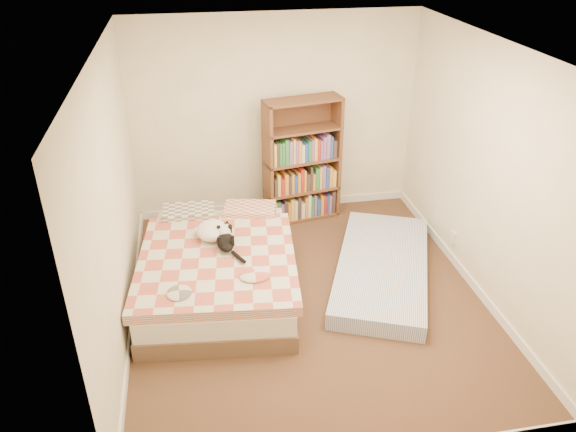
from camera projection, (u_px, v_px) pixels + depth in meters
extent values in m
cube|color=#462A1E|center=(307.00, 298.00, 5.75)|extent=(3.50, 4.00, 0.01)
cube|color=white|center=(313.00, 49.00, 4.54)|extent=(3.50, 4.00, 0.01)
cube|color=white|center=(275.00, 118.00, 6.87)|extent=(3.50, 0.01, 2.50)
cube|color=white|center=(379.00, 329.00, 3.42)|extent=(3.50, 0.01, 2.50)
cube|color=white|center=(113.00, 204.00, 4.87)|extent=(0.01, 4.00, 2.50)
cube|color=white|center=(487.00, 174.00, 5.42)|extent=(0.01, 4.00, 2.50)
cube|color=white|center=(276.00, 205.00, 7.44)|extent=(3.50, 0.02, 0.10)
cube|color=white|center=(133.00, 313.00, 5.45)|extent=(0.02, 4.00, 0.10)
cube|color=white|center=(467.00, 276.00, 5.99)|extent=(0.02, 4.00, 0.10)
cube|color=white|center=(453.00, 237.00, 6.22)|extent=(0.03, 0.09, 0.13)
cube|color=brown|center=(220.00, 282.00, 5.83)|extent=(1.66, 2.22, 0.19)
cube|color=silver|center=(219.00, 266.00, 5.73)|extent=(1.63, 2.17, 0.21)
cube|color=#C55A49|center=(218.00, 253.00, 5.66)|extent=(1.69, 1.85, 0.10)
cube|color=#675E57|center=(182.00, 217.00, 6.26)|extent=(0.61, 0.42, 0.16)
cube|color=#C55A49|center=(243.00, 212.00, 6.37)|extent=(0.61, 0.42, 0.16)
cube|color=brown|center=(266.00, 163.00, 6.82)|extent=(0.10, 0.31, 1.56)
cube|color=brown|center=(338.00, 158.00, 6.96)|extent=(0.10, 0.31, 1.56)
cube|color=brown|center=(300.00, 156.00, 7.02)|extent=(0.92, 0.19, 1.56)
cube|color=brown|center=(302.00, 215.00, 7.26)|extent=(0.98, 0.48, 0.03)
cube|color=brown|center=(302.00, 160.00, 6.89)|extent=(0.98, 0.48, 0.03)
cube|color=brown|center=(303.00, 100.00, 6.52)|extent=(0.98, 0.48, 0.03)
cube|color=#6C80B5|center=(382.00, 268.00, 6.06)|extent=(1.65, 2.26, 0.19)
ellipsoid|color=black|center=(225.00, 240.00, 5.65)|extent=(0.19, 0.42, 0.13)
sphere|color=black|center=(224.00, 228.00, 5.84)|extent=(0.13, 0.13, 0.13)
cone|color=black|center=(220.00, 223.00, 5.84)|extent=(0.04, 0.04, 0.05)
cone|color=black|center=(227.00, 222.00, 5.85)|extent=(0.04, 0.04, 0.05)
cylinder|color=black|center=(239.00, 257.00, 5.45)|extent=(0.04, 0.23, 0.05)
ellipsoid|color=silver|center=(212.00, 230.00, 5.78)|extent=(0.35, 0.39, 0.18)
sphere|color=silver|center=(223.00, 233.00, 5.69)|extent=(0.15, 0.15, 0.14)
sphere|color=silver|center=(229.00, 237.00, 5.66)|extent=(0.07, 0.07, 0.06)
sphere|color=silver|center=(198.00, 230.00, 5.83)|extent=(0.09, 0.09, 0.08)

